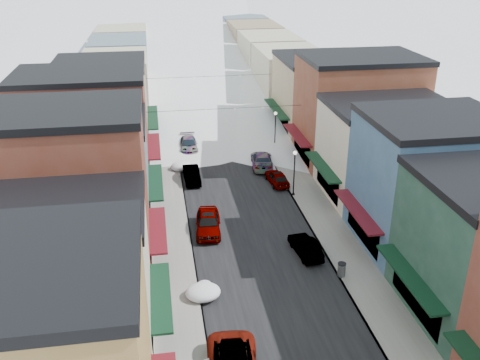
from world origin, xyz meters
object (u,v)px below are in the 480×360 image
object	(u,v)px
streetlamp_near	(294,167)
car_green_sedan	(305,246)
car_silver_sedan	(208,223)
trash_can	(342,269)
car_dark_hatch	(192,175)

from	to	relation	value
streetlamp_near	car_green_sedan	bearing A→B (deg)	-99.41
car_silver_sedan	streetlamp_near	size ratio (longest dim) A/B	1.12
car_silver_sedan	trash_can	world-z (taller)	car_silver_sedan
car_green_sedan	trash_can	bearing A→B (deg)	109.54
car_dark_hatch	trash_can	bearing A→B (deg)	-65.42
car_dark_hatch	car_green_sedan	distance (m)	17.01
trash_can	streetlamp_near	xyz separation A→B (m)	(0.00, 13.71, 2.27)
car_silver_sedan	car_green_sedan	bearing A→B (deg)	-28.59
trash_can	streetlamp_near	distance (m)	13.90
car_dark_hatch	trash_can	distance (m)	20.86
car_silver_sedan	trash_can	size ratio (longest dim) A/B	4.84
car_silver_sedan	streetlamp_near	bearing A→B (deg)	37.89
car_dark_hatch	trash_can	xyz separation A→B (m)	(9.23, -18.71, -0.04)
car_green_sedan	streetlamp_near	distance (m)	10.64
car_silver_sedan	trash_can	xyz separation A→B (m)	(8.70, -8.19, -0.17)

